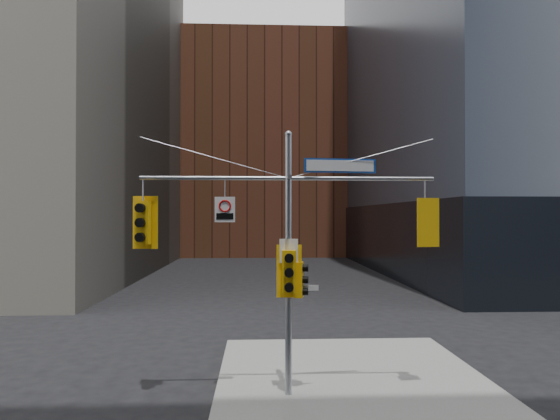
{
  "coord_description": "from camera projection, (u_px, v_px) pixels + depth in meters",
  "views": [
    {
      "loc": [
        -0.84,
        -11.51,
        4.97
      ],
      "look_at": [
        -0.23,
        2.0,
        5.14
      ],
      "focal_mm": 32.0,
      "sensor_mm": 36.0,
      "label": 1
    }
  ],
  "objects": [
    {
      "name": "sidewalk_corner",
      "position": [
        348.0,
        373.0,
        15.56
      ],
      "size": [
        8.0,
        8.0,
        0.15
      ],
      "primitive_type": "cube",
      "color": "gray",
      "rests_on": "ground"
    },
    {
      "name": "brick_midrise",
      "position": [
        264.0,
        152.0,
        69.59
      ],
      "size": [
        26.0,
        20.0,
        28.0
      ],
      "primitive_type": "cube",
      "color": "brown",
      "rests_on": "ground"
    },
    {
      "name": "signal_assembly",
      "position": [
        288.0,
        237.0,
        13.52
      ],
      "size": [
        8.0,
        0.8,
        7.3
      ],
      "color": "#999CA2",
      "rests_on": "ground"
    },
    {
      "name": "traffic_light_west_arm",
      "position": [
        143.0,
        222.0,
        13.36
      ],
      "size": [
        0.69,
        0.58,
        1.44
      ],
      "rotation": [
        0.0,
        0.0,
        -0.11
      ],
      "color": "#F7B30D",
      "rests_on": "ground"
    },
    {
      "name": "traffic_light_east_arm",
      "position": [
        425.0,
        222.0,
        13.7
      ],
      "size": [
        0.63,
        0.55,
        1.33
      ],
      "rotation": [
        0.0,
        0.0,
        3.28
      ],
      "color": "#F7B30D",
      "rests_on": "ground"
    },
    {
      "name": "traffic_light_pole_side",
      "position": [
        300.0,
        280.0,
        13.52
      ],
      "size": [
        0.41,
        0.35,
        0.96
      ],
      "rotation": [
        0.0,
        0.0,
        1.37
      ],
      "color": "#F7B30D",
      "rests_on": "ground"
    },
    {
      "name": "traffic_light_pole_front",
      "position": [
        289.0,
        272.0,
        13.24
      ],
      "size": [
        0.68,
        0.55,
        1.42
      ],
      "rotation": [
        0.0,
        0.0,
        -0.07
      ],
      "color": "#F7B30D",
      "rests_on": "ground"
    },
    {
      "name": "street_sign_blade",
      "position": [
        340.0,
        166.0,
        13.61
      ],
      "size": [
        2.0,
        0.24,
        0.39
      ],
      "rotation": [
        0.0,
        0.0,
        0.1
      ],
      "color": "#103995",
      "rests_on": "ground"
    },
    {
      "name": "regulatory_sign_arm",
      "position": [
        225.0,
        209.0,
        13.43
      ],
      "size": [
        0.55,
        0.07,
        0.69
      ],
      "rotation": [
        0.0,
        0.0,
        -0.02
      ],
      "color": "silver",
      "rests_on": "ground"
    },
    {
      "name": "regulatory_sign_pole",
      "position": [
        289.0,
        252.0,
        13.4
      ],
      "size": [
        0.5,
        0.05,
        0.65
      ],
      "rotation": [
        0.0,
        0.0,
        0.03
      ],
      "color": "silver",
      "rests_on": "ground"
    },
    {
      "name": "street_blade_ew",
      "position": [
        305.0,
        288.0,
        13.53
      ],
      "size": [
        0.74,
        0.04,
        0.15
      ],
      "rotation": [
        0.0,
        0.0,
        -0.02
      ],
      "color": "silver",
      "rests_on": "ground"
    },
    {
      "name": "street_blade_ns",
      "position": [
        287.0,
        288.0,
        13.96
      ],
      "size": [
        0.11,
        0.83,
        0.17
      ],
      "rotation": [
        0.0,
        0.0,
        0.09
      ],
      "color": "#145926",
      "rests_on": "ground"
    }
  ]
}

